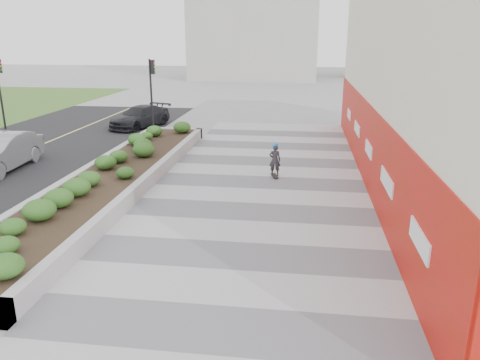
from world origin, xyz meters
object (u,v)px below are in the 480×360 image
Objects in this scene: planter at (113,175)px; car_dark at (140,117)px; traffic_signal_far at (0,83)px; skateboarder at (275,160)px; traffic_signal_near at (152,84)px.

car_dark reaches higher than planter.
traffic_signal_far reaches higher than planter.
skateboarder is at bearing -25.40° from traffic_signal_far.
skateboarder is at bearing -47.91° from traffic_signal_near.
skateboarder is 0.32× the size of car_dark.
skateboarder reaches higher than car_dark.
traffic_signal_near reaches higher than car_dark.
traffic_signal_near is 9.21m from traffic_signal_far.
traffic_signal_far is 0.93× the size of car_dark.
traffic_signal_near is at bearing -22.36° from car_dark.
traffic_signal_far reaches higher than skateboarder.
planter is 12.06m from car_dark.
car_dark is at bearing 104.40° from planter.
traffic_signal_far is at bearing 137.54° from planter.
skateboarder is 13.22m from car_dark.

